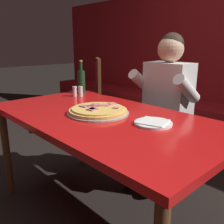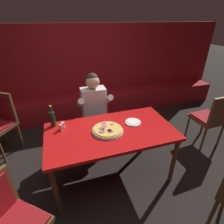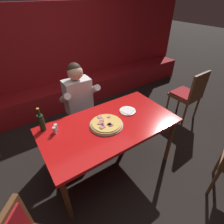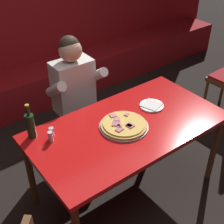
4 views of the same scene
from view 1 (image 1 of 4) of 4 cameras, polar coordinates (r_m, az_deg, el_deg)
The scene contains 10 objects.
ground_plane at distance 1.92m, azimuth -1.95°, elevation -22.82°, with size 24.00×24.00×0.00m, color black.
booth_bench at distance 3.21m, azimuth 24.11°, elevation -3.38°, with size 6.46×0.48×0.46m, color maroon.
main_dining_table at distance 1.59m, azimuth -2.17°, elevation -3.18°, with size 1.60×0.85×0.76m.
pizza at distance 1.60m, azimuth -3.13°, elevation 0.32°, with size 0.40×0.40×0.05m.
plate_white_paper at distance 1.40m, azimuth 9.40°, elevation -2.48°, with size 0.21×0.21×0.02m.
beer_bottle at distance 2.27m, azimuth -7.02°, elevation 7.09°, with size 0.07×0.07×0.29m.
shaker_oregano at distance 2.14m, azimuth -8.51°, elevation 4.56°, with size 0.04×0.04×0.09m.
shaker_parmesan at distance 2.13m, azimuth -7.19°, elevation 4.60°, with size 0.04×0.04×0.09m.
diner_seated_blue_shirt at distance 2.10m, azimuth 11.23°, elevation 1.80°, with size 0.53×0.53×1.27m.
dining_chair_side_aisle at distance 3.39m, azimuth -5.14°, elevation 5.16°, with size 0.61×0.61×1.00m.
Camera 1 is at (1.15, -0.98, 1.19)m, focal length 40.00 mm.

